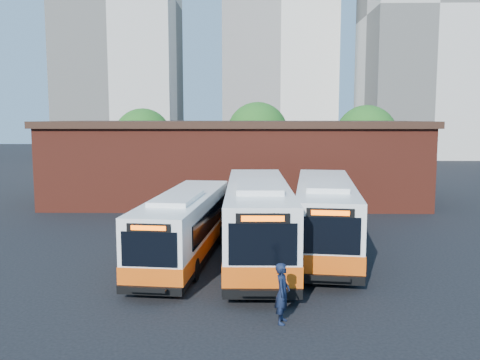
{
  "coord_description": "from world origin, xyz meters",
  "views": [
    {
      "loc": [
        1.09,
        -20.95,
        6.62
      ],
      "look_at": [
        0.6,
        6.59,
        3.26
      ],
      "focal_mm": 38.0,
      "sensor_mm": 36.0,
      "label": 1
    }
  ],
  "objects_px": {
    "bus_midwest": "(185,228)",
    "bus_mideast": "(258,221)",
    "transit_worker": "(282,293)",
    "bus_east": "(325,217)"
  },
  "relations": [
    {
      "from": "bus_mideast",
      "to": "bus_east",
      "type": "distance_m",
      "value": 3.71
    },
    {
      "from": "bus_midwest",
      "to": "bus_mideast",
      "type": "height_order",
      "value": "bus_mideast"
    },
    {
      "from": "transit_worker",
      "to": "bus_east",
      "type": "bearing_deg",
      "value": -4.34
    },
    {
      "from": "bus_mideast",
      "to": "bus_midwest",
      "type": "bearing_deg",
      "value": -172.14
    },
    {
      "from": "transit_worker",
      "to": "bus_midwest",
      "type": "bearing_deg",
      "value": 40.63
    },
    {
      "from": "bus_midwest",
      "to": "bus_mideast",
      "type": "distance_m",
      "value": 3.48
    },
    {
      "from": "bus_mideast",
      "to": "bus_east",
      "type": "bearing_deg",
      "value": 22.03
    },
    {
      "from": "bus_mideast",
      "to": "transit_worker",
      "type": "distance_m",
      "value": 8.06
    },
    {
      "from": "bus_mideast",
      "to": "bus_east",
      "type": "relative_size",
      "value": 1.03
    },
    {
      "from": "bus_midwest",
      "to": "bus_mideast",
      "type": "xyz_separation_m",
      "value": [
        3.43,
        0.51,
        0.24
      ]
    }
  ]
}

